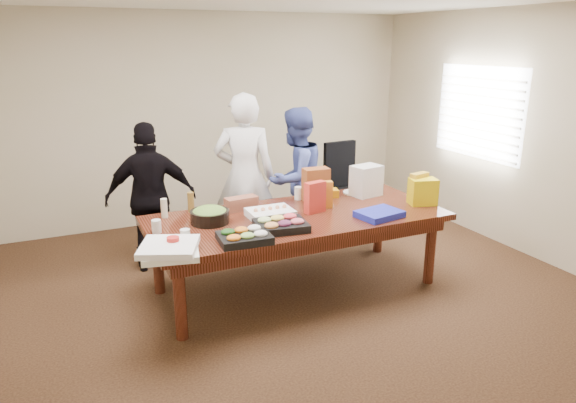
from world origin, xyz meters
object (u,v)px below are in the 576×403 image
salad_bowl (210,217)px  person_center (245,176)px  sheet_cake (270,213)px  person_right (296,179)px  office_chair (347,190)px  conference_table (297,252)px

salad_bowl → person_center: bearing=53.1°
sheet_cake → person_right: bearing=54.0°
person_center → office_chair: bearing=-149.1°
office_chair → person_right: (-0.81, -0.20, 0.28)m
person_right → sheet_cake: (-0.72, -0.96, -0.03)m
sheet_cake → conference_table: bearing=-11.5°
person_center → sheet_cake: 0.97m
conference_table → sheet_cake: sheet_cake is taller
conference_table → person_right: bearing=65.4°
office_chair → salad_bowl: office_chair is taller
person_center → salad_bowl: person_center is taller
person_right → salad_bowl: bearing=8.7°
office_chair → person_center: size_ratio=0.59×
conference_table → salad_bowl: 0.93m
person_right → sheet_cake: 1.20m
office_chair → conference_table: bearing=-140.5°
office_chair → person_right: size_ratio=0.65×
office_chair → person_center: (-1.43, -0.20, 0.38)m
sheet_cake → salad_bowl: 0.57m
salad_bowl → conference_table: bearing=-9.4°
office_chair → sheet_cake: 1.94m
person_right → office_chair: bearing=167.6°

